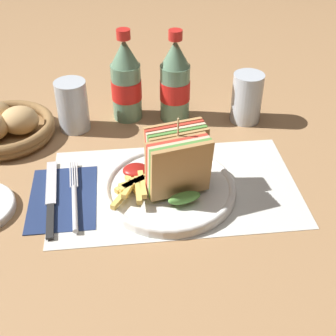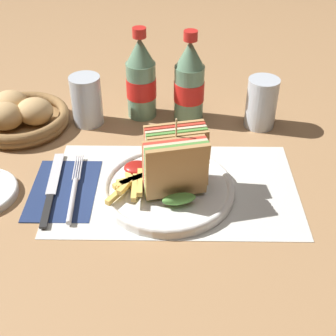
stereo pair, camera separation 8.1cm
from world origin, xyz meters
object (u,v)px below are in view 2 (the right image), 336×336
at_px(club_sandwich, 176,163).
at_px(bread_basket, 20,117).
at_px(plate_main, 168,189).
at_px(fork, 74,193).
at_px(glass_near, 261,106).
at_px(knife, 52,188).
at_px(glass_far, 87,100).
at_px(coke_bottle_near, 141,80).
at_px(coke_bottle_far, 189,83).

xyz_separation_m(club_sandwich, bread_basket, (-0.33, 0.22, -0.04)).
height_order(plate_main, fork, plate_main).
xyz_separation_m(glass_near, bread_basket, (-0.51, -0.01, -0.02)).
relative_size(knife, glass_near, 1.92).
height_order(plate_main, glass_far, glass_far).
relative_size(glass_near, bread_basket, 0.54).
height_order(coke_bottle_near, glass_far, coke_bottle_near).
height_order(knife, glass_near, glass_near).
xyz_separation_m(coke_bottle_far, bread_basket, (-0.36, -0.04, -0.06)).
xyz_separation_m(plate_main, knife, (-0.20, 0.00, -0.00)).
distance_m(glass_far, bread_basket, 0.15).
bearing_deg(club_sandwich, coke_bottle_near, 104.95).
xyz_separation_m(coke_bottle_near, bread_basket, (-0.25, -0.05, -0.06)).
bearing_deg(plate_main, bread_basket, 145.29).
bearing_deg(club_sandwich, plate_main, 157.91).
relative_size(knife, glass_far, 1.92).
height_order(fork, glass_near, glass_near).
height_order(plate_main, coke_bottle_far, coke_bottle_far).
bearing_deg(glass_far, plate_main, -53.75).
relative_size(coke_bottle_near, bread_basket, 0.98).
relative_size(coke_bottle_near, glass_near, 1.84).
bearing_deg(coke_bottle_near, knife, -118.08).
bearing_deg(coke_bottle_near, coke_bottle_far, -8.41).
bearing_deg(fork, glass_near, 30.53).
bearing_deg(club_sandwich, glass_far, 127.69).
distance_m(knife, coke_bottle_near, 0.32).
distance_m(plate_main, glass_far, 0.30).
height_order(glass_near, bread_basket, glass_near).
xyz_separation_m(coke_bottle_near, glass_near, (0.25, -0.04, -0.04)).
xyz_separation_m(club_sandwich, knife, (-0.22, 0.01, -0.06)).
relative_size(glass_near, glass_far, 1.00).
height_order(club_sandwich, knife, club_sandwich).
relative_size(club_sandwich, knife, 0.66).
height_order(club_sandwich, bread_basket, club_sandwich).
distance_m(club_sandwich, coke_bottle_far, 0.26).
bearing_deg(fork, plate_main, 0.44).
bearing_deg(fork, club_sandwich, -1.68).
bearing_deg(coke_bottle_far, bread_basket, -173.74).
bearing_deg(coke_bottle_far, glass_near, -9.90).
relative_size(club_sandwich, bread_basket, 0.68).
bearing_deg(coke_bottle_far, club_sandwich, -95.97).
distance_m(coke_bottle_far, bread_basket, 0.36).
bearing_deg(plate_main, coke_bottle_near, 102.55).
height_order(plate_main, glass_near, glass_near).
distance_m(glass_near, glass_far, 0.37).
bearing_deg(fork, knife, 155.40).
distance_m(fork, coke_bottle_far, 0.35).
bearing_deg(plate_main, fork, -175.60).
bearing_deg(coke_bottle_near, glass_far, -162.74).
bearing_deg(knife, glass_near, 25.98).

